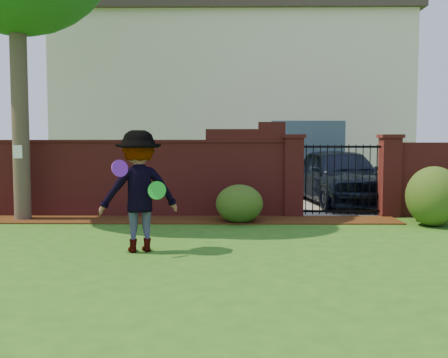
{
  "coord_description": "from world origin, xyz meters",
  "views": [
    {
      "loc": [
        0.95,
        -7.66,
        1.71
      ],
      "look_at": [
        0.84,
        1.4,
        1.05
      ],
      "focal_mm": 40.93,
      "sensor_mm": 36.0,
      "label": 1
    }
  ],
  "objects_px": {
    "frisbee_green": "(157,190)",
    "frisbee_purple": "(120,168)",
    "car": "(343,177)",
    "man": "(139,191)"
  },
  "relations": [
    {
      "from": "frisbee_green",
      "to": "frisbee_purple",
      "type": "bearing_deg",
      "value": -164.56
    },
    {
      "from": "frisbee_purple",
      "to": "frisbee_green",
      "type": "relative_size",
      "value": 0.93
    },
    {
      "from": "car",
      "to": "frisbee_green",
      "type": "bearing_deg",
      "value": -130.78
    },
    {
      "from": "man",
      "to": "frisbee_purple",
      "type": "relative_size",
      "value": 7.31
    },
    {
      "from": "frisbee_purple",
      "to": "frisbee_green",
      "type": "xyz_separation_m",
      "value": [
        0.53,
        0.15,
        -0.34
      ]
    },
    {
      "from": "frisbee_purple",
      "to": "frisbee_green",
      "type": "height_order",
      "value": "frisbee_purple"
    },
    {
      "from": "man",
      "to": "frisbee_purple",
      "type": "xyz_separation_m",
      "value": [
        -0.21,
        -0.35,
        0.37
      ]
    },
    {
      "from": "car",
      "to": "man",
      "type": "bearing_deg",
      "value": -133.69
    },
    {
      "from": "frisbee_purple",
      "to": "frisbee_green",
      "type": "distance_m",
      "value": 0.64
    },
    {
      "from": "man",
      "to": "frisbee_green",
      "type": "relative_size",
      "value": 6.8
    }
  ]
}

